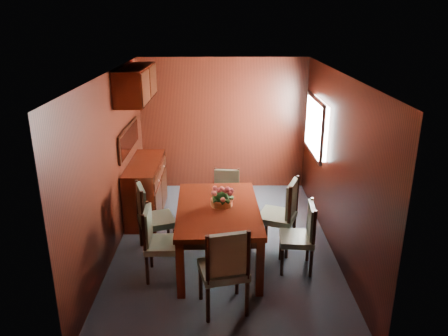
{
  "coord_description": "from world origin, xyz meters",
  "views": [
    {
      "loc": [
        -0.04,
        -5.5,
        3.11
      ],
      "look_at": [
        0.0,
        0.3,
        1.05
      ],
      "focal_mm": 35.0,
      "sensor_mm": 36.0,
      "label": 1
    }
  ],
  "objects_px": {
    "chair_left_near": "(157,239)",
    "flower_centerpiece": "(222,195)",
    "sideboard": "(146,189)",
    "dining_table": "(218,215)",
    "chair_head": "(225,266)",
    "chair_right_near": "(302,233)"
  },
  "relations": [
    {
      "from": "chair_left_near",
      "to": "flower_centerpiece",
      "type": "xyz_separation_m",
      "value": [
        0.79,
        0.4,
        0.41
      ]
    },
    {
      "from": "chair_left_near",
      "to": "chair_head",
      "type": "distance_m",
      "value": 1.1
    },
    {
      "from": "chair_right_near",
      "to": "chair_head",
      "type": "height_order",
      "value": "chair_head"
    },
    {
      "from": "dining_table",
      "to": "chair_left_near",
      "type": "relative_size",
      "value": 1.83
    },
    {
      "from": "chair_right_near",
      "to": "chair_left_near",
      "type": "bearing_deg",
      "value": 99.46
    },
    {
      "from": "chair_left_near",
      "to": "chair_head",
      "type": "bearing_deg",
      "value": 47.61
    },
    {
      "from": "sideboard",
      "to": "dining_table",
      "type": "xyz_separation_m",
      "value": [
        1.17,
        -1.43,
        0.22
      ]
    },
    {
      "from": "dining_table",
      "to": "sideboard",
      "type": "bearing_deg",
      "value": 126.96
    },
    {
      "from": "chair_left_near",
      "to": "chair_right_near",
      "type": "distance_m",
      "value": 1.81
    },
    {
      "from": "chair_left_near",
      "to": "chair_right_near",
      "type": "bearing_deg",
      "value": 93.45
    },
    {
      "from": "chair_left_near",
      "to": "flower_centerpiece",
      "type": "relative_size",
      "value": 3.1
    },
    {
      "from": "dining_table",
      "to": "chair_head",
      "type": "xyz_separation_m",
      "value": [
        0.08,
        -1.05,
        -0.09
      ]
    },
    {
      "from": "chair_right_near",
      "to": "flower_centerpiece",
      "type": "xyz_separation_m",
      "value": [
        -1.01,
        0.24,
        0.42
      ]
    },
    {
      "from": "chair_left_near",
      "to": "flower_centerpiece",
      "type": "bearing_deg",
      "value": 115.14
    },
    {
      "from": "chair_head",
      "to": "flower_centerpiece",
      "type": "distance_m",
      "value": 1.17
    },
    {
      "from": "flower_centerpiece",
      "to": "dining_table",
      "type": "bearing_deg",
      "value": -128.29
    },
    {
      "from": "chair_right_near",
      "to": "chair_head",
      "type": "bearing_deg",
      "value": 136.23
    },
    {
      "from": "dining_table",
      "to": "chair_right_near",
      "type": "xyz_separation_m",
      "value": [
        1.06,
        -0.18,
        -0.17
      ]
    },
    {
      "from": "sideboard",
      "to": "chair_left_near",
      "type": "bearing_deg",
      "value": -76.56
    },
    {
      "from": "dining_table",
      "to": "chair_head",
      "type": "height_order",
      "value": "chair_head"
    },
    {
      "from": "chair_right_near",
      "to": "flower_centerpiece",
      "type": "distance_m",
      "value": 1.12
    },
    {
      "from": "sideboard",
      "to": "chair_head",
      "type": "bearing_deg",
      "value": -63.35
    }
  ]
}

